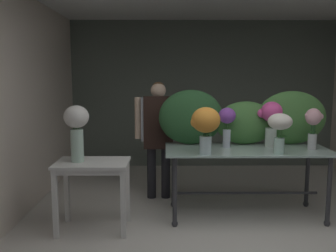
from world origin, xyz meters
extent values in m
plane|color=silver|center=(0.00, 1.96, 0.00)|extent=(8.62, 8.62, 0.00)
cube|color=slate|center=(0.00, 3.92, 1.31)|extent=(4.83, 0.12, 2.62)
cube|color=beige|center=(-2.42, 1.96, 1.31)|extent=(0.12, 4.04, 2.62)
cube|color=#ABC7BE|center=(0.26, 1.43, 0.80)|extent=(1.89, 0.81, 0.02)
cylinder|color=#38383D|center=(-0.59, 1.12, 0.40)|extent=(0.05, 0.05, 0.79)
sphere|color=#38383D|center=(-0.59, 1.12, 0.03)|extent=(0.07, 0.07, 0.07)
cylinder|color=#38383D|center=(1.10, 1.12, 0.40)|extent=(0.05, 0.05, 0.79)
sphere|color=#38383D|center=(1.10, 1.12, 0.03)|extent=(0.07, 0.07, 0.07)
cylinder|color=#38383D|center=(-0.59, 1.73, 0.40)|extent=(0.05, 0.05, 0.79)
sphere|color=#38383D|center=(-0.59, 1.73, 0.03)|extent=(0.07, 0.07, 0.07)
cylinder|color=#38383D|center=(1.10, 1.73, 0.40)|extent=(0.05, 0.05, 0.79)
sphere|color=#38383D|center=(1.10, 1.73, 0.03)|extent=(0.07, 0.07, 0.07)
cylinder|color=#38383D|center=(0.26, 1.43, 0.28)|extent=(1.69, 0.03, 0.03)
cube|color=white|center=(-1.46, 1.05, 0.74)|extent=(0.77, 0.52, 0.03)
cube|color=white|center=(-1.46, 1.05, 0.69)|extent=(0.71, 0.46, 0.06)
cube|color=white|center=(-1.81, 0.84, 0.36)|extent=(0.05, 0.05, 0.72)
cube|color=white|center=(-1.12, 0.84, 0.36)|extent=(0.05, 0.05, 0.72)
cube|color=white|center=(-1.81, 1.27, 0.36)|extent=(0.05, 0.05, 0.72)
cube|color=white|center=(-1.12, 1.27, 0.36)|extent=(0.05, 0.05, 0.72)
cylinder|color=#232328|center=(-0.88, 2.09, 0.40)|extent=(0.12, 0.12, 0.80)
cylinder|color=#232328|center=(-0.68, 2.09, 0.40)|extent=(0.12, 0.12, 0.80)
cube|color=#999EA8|center=(-0.78, 2.09, 1.08)|extent=(0.45, 0.22, 0.57)
cube|color=black|center=(-0.78, 1.98, 1.04)|extent=(0.38, 0.02, 0.69)
cylinder|color=beige|center=(-1.05, 2.09, 1.09)|extent=(0.09, 0.09, 0.55)
cylinder|color=beige|center=(-0.51, 2.09, 1.09)|extent=(0.09, 0.09, 0.55)
sphere|color=beige|center=(-0.78, 2.09, 1.46)|extent=(0.20, 0.20, 0.20)
ellipsoid|color=brown|center=(-0.78, 2.11, 1.52)|extent=(0.15, 0.15, 0.09)
ellipsoid|color=#28562D|center=(-0.38, 1.71, 1.15)|extent=(0.79, 0.29, 0.67)
ellipsoid|color=#477F3D|center=(0.30, 1.71, 1.08)|extent=(0.73, 0.30, 0.53)
ellipsoid|color=#477F3D|center=(0.86, 1.71, 1.14)|extent=(0.86, 0.26, 0.66)
cylinder|color=silver|center=(0.54, 1.14, 0.90)|extent=(0.11, 0.11, 0.18)
cylinder|color=#9EBCB2|center=(0.54, 1.14, 0.85)|extent=(0.10, 0.10, 0.07)
cylinder|color=#387033|center=(0.56, 1.14, 0.97)|extent=(0.01, 0.01, 0.29)
cylinder|color=#387033|center=(0.54, 1.16, 0.97)|extent=(0.01, 0.01, 0.29)
cylinder|color=#387033|center=(0.53, 1.13, 0.97)|extent=(0.01, 0.01, 0.29)
ellipsoid|color=white|center=(0.54, 1.14, 1.16)|extent=(0.26, 0.26, 0.18)
sphere|color=white|center=(0.47, 1.13, 1.18)|extent=(0.09, 0.09, 0.09)
sphere|color=white|center=(0.63, 1.13, 1.15)|extent=(0.07, 0.07, 0.07)
ellipsoid|color=#2D6028|center=(0.58, 1.15, 1.01)|extent=(0.10, 0.09, 0.03)
cylinder|color=silver|center=(-0.26, 1.13, 0.91)|extent=(0.13, 0.13, 0.20)
cylinder|color=#9EBCB2|center=(-0.26, 1.13, 0.85)|extent=(0.12, 0.12, 0.08)
cylinder|color=#28562D|center=(-0.23, 1.12, 0.96)|extent=(0.01, 0.01, 0.28)
cylinder|color=#28562D|center=(-0.25, 1.15, 0.96)|extent=(0.01, 0.01, 0.28)
cylinder|color=#28562D|center=(-0.28, 1.13, 0.96)|extent=(0.01, 0.01, 0.28)
cylinder|color=#28562D|center=(-0.26, 1.10, 0.96)|extent=(0.01, 0.01, 0.28)
ellipsoid|color=orange|center=(-0.26, 1.13, 1.18)|extent=(0.31, 0.31, 0.27)
sphere|color=orange|center=(-0.36, 1.10, 1.16)|extent=(0.12, 0.12, 0.12)
sphere|color=orange|center=(-0.18, 1.11, 1.14)|extent=(0.10, 0.10, 0.10)
ellipsoid|color=#28562D|center=(-0.22, 1.10, 1.03)|extent=(0.07, 0.11, 0.03)
cylinder|color=silver|center=(0.56, 1.53, 0.92)|extent=(0.13, 0.13, 0.23)
cylinder|color=#9EBCB2|center=(0.56, 1.53, 0.86)|extent=(0.12, 0.12, 0.10)
cylinder|color=#28562D|center=(0.58, 1.53, 0.99)|extent=(0.01, 0.01, 0.34)
cylinder|color=#28562D|center=(0.56, 1.55, 0.99)|extent=(0.01, 0.01, 0.34)
cylinder|color=#28562D|center=(0.55, 1.51, 0.99)|extent=(0.01, 0.01, 0.34)
ellipsoid|color=#E54C9E|center=(0.56, 1.53, 1.23)|extent=(0.25, 0.25, 0.24)
sphere|color=#E54C9E|center=(0.46, 1.56, 1.21)|extent=(0.11, 0.11, 0.11)
ellipsoid|color=#477F3D|center=(0.58, 1.50, 1.06)|extent=(0.11, 0.09, 0.03)
cylinder|color=silver|center=(0.03, 1.50, 0.92)|extent=(0.09, 0.09, 0.21)
cylinder|color=#9EBCB2|center=(0.03, 1.50, 0.86)|extent=(0.08, 0.08, 0.09)
cylinder|color=#387033|center=(0.06, 1.50, 0.98)|extent=(0.01, 0.01, 0.31)
cylinder|color=#387033|center=(0.03, 1.52, 0.98)|extent=(0.01, 0.01, 0.31)
cylinder|color=#387033|center=(0.01, 1.50, 0.98)|extent=(0.01, 0.01, 0.31)
cylinder|color=#387033|center=(0.04, 1.49, 0.98)|extent=(0.01, 0.01, 0.31)
ellipsoid|color=purple|center=(0.03, 1.50, 1.19)|extent=(0.20, 0.20, 0.19)
sphere|color=purple|center=(-0.05, 1.50, 1.18)|extent=(0.07, 0.07, 0.07)
sphere|color=purple|center=(0.08, 1.52, 1.18)|extent=(0.07, 0.07, 0.07)
cylinder|color=silver|center=(0.99, 1.38, 0.90)|extent=(0.10, 0.10, 0.18)
cylinder|color=#9EBCB2|center=(0.99, 1.38, 0.85)|extent=(0.09, 0.09, 0.08)
cylinder|color=#28562D|center=(1.02, 1.37, 0.98)|extent=(0.01, 0.01, 0.31)
cylinder|color=#28562D|center=(0.99, 1.40, 0.98)|extent=(0.01, 0.01, 0.31)
cylinder|color=#28562D|center=(0.98, 1.37, 0.98)|extent=(0.01, 0.01, 0.31)
cylinder|color=#28562D|center=(0.99, 1.35, 0.98)|extent=(0.01, 0.01, 0.31)
ellipsoid|color=#EFB2BC|center=(0.99, 1.38, 1.19)|extent=(0.18, 0.18, 0.19)
sphere|color=#EFB2BC|center=(0.93, 1.38, 1.20)|extent=(0.06, 0.06, 0.06)
sphere|color=#EFB2BC|center=(1.06, 1.35, 1.20)|extent=(0.07, 0.07, 0.07)
ellipsoid|color=#2D6028|center=(1.00, 1.38, 1.01)|extent=(0.11, 0.09, 0.03)
cylinder|color=silver|center=(-1.62, 1.05, 0.92)|extent=(0.13, 0.13, 0.35)
cylinder|color=#9EBCB2|center=(-1.62, 1.05, 0.83)|extent=(0.12, 0.12, 0.15)
cylinder|color=#477F3D|center=(-1.59, 1.06, 0.96)|extent=(0.01, 0.01, 0.40)
cylinder|color=#477F3D|center=(-1.63, 1.09, 0.96)|extent=(0.01, 0.01, 0.40)
cylinder|color=#477F3D|center=(-1.65, 1.06, 0.96)|extent=(0.01, 0.01, 0.40)
cylinder|color=#477F3D|center=(-1.62, 1.03, 0.96)|extent=(0.01, 0.01, 0.40)
ellipsoid|color=white|center=(-1.62, 1.05, 1.23)|extent=(0.26, 0.26, 0.24)
sphere|color=white|center=(-1.55, 1.06, 1.24)|extent=(0.11, 0.11, 0.11)
camera|label=1|loc=(-0.70, -2.71, 1.65)|focal=38.94mm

